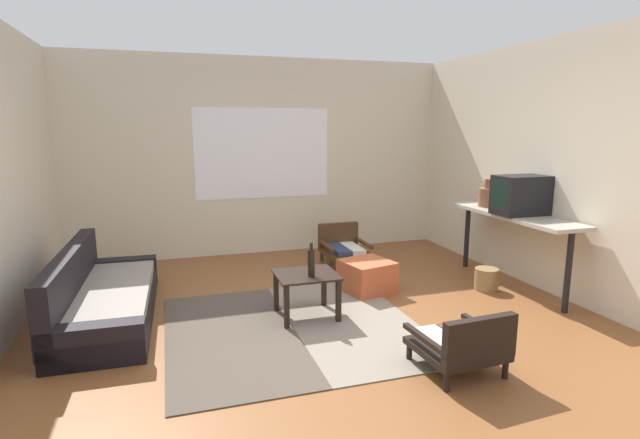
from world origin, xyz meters
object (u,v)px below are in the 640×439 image
(coffee_table, at_px, (306,283))
(armchair_by_window, at_px, (343,246))
(crt_television, at_px, (521,195))
(glass_bottle, at_px, (311,262))
(armchair_striped_foreground, at_px, (462,344))
(ottoman_orange, at_px, (367,276))
(couch, at_px, (102,298))
(clay_vase, at_px, (488,196))
(console_shelf, at_px, (513,220))
(wicker_basket, at_px, (486,279))

(coffee_table, distance_m, armchair_by_window, 1.90)
(crt_television, xyz_separation_m, glass_bottle, (-2.40, -0.18, -0.49))
(armchair_striped_foreground, relative_size, ottoman_orange, 1.25)
(couch, height_order, glass_bottle, glass_bottle)
(ottoman_orange, height_order, clay_vase, clay_vase)
(crt_television, bearing_deg, glass_bottle, -175.76)
(ottoman_orange, bearing_deg, console_shelf, -11.05)
(armchair_by_window, height_order, armchair_striped_foreground, armchair_by_window)
(glass_bottle, distance_m, wicker_basket, 2.14)
(ottoman_orange, bearing_deg, crt_television, -14.40)
(armchair_by_window, bearing_deg, coffee_table, -120.66)
(coffee_table, relative_size, armchair_striped_foreground, 0.93)
(clay_vase, bearing_deg, coffee_table, -165.37)
(couch, distance_m, ottoman_orange, 2.66)
(couch, relative_size, wicker_basket, 8.33)
(armchair_by_window, height_order, wicker_basket, armchair_by_window)
(console_shelf, distance_m, glass_bottle, 2.42)
(armchair_by_window, xyz_separation_m, crt_television, (1.45, -1.55, 0.82))
(glass_bottle, bearing_deg, console_shelf, 6.54)
(armchair_striped_foreground, bearing_deg, crt_television, 41.73)
(coffee_table, bearing_deg, armchair_by_window, 59.34)
(couch, relative_size, clay_vase, 6.42)
(couch, height_order, armchair_striped_foreground, couch)
(coffee_table, distance_m, clay_vase, 2.58)
(couch, bearing_deg, crt_television, -5.74)
(glass_bottle, bearing_deg, wicker_basket, 6.62)
(armchair_by_window, xyz_separation_m, wicker_basket, (1.14, -1.48, -0.11))
(couch, distance_m, wicker_basket, 3.96)
(armchair_by_window, xyz_separation_m, ottoman_orange, (-0.14, -1.14, -0.06))
(couch, bearing_deg, glass_bottle, -18.06)
(coffee_table, height_order, armchair_striped_foreground, armchair_striped_foreground)
(ottoman_orange, bearing_deg, couch, 179.60)
(armchair_by_window, bearing_deg, ottoman_orange, -97.05)
(coffee_table, relative_size, clay_vase, 1.73)
(glass_bottle, bearing_deg, clay_vase, 16.79)
(console_shelf, xyz_separation_m, glass_bottle, (-2.40, -0.28, -0.20))
(couch, bearing_deg, clay_vase, 1.60)
(armchair_striped_foreground, height_order, crt_television, crt_television)
(clay_vase, relative_size, glass_bottle, 1.04)
(ottoman_orange, distance_m, wicker_basket, 1.33)
(clay_vase, distance_m, glass_bottle, 2.54)
(crt_television, bearing_deg, armchair_striped_foreground, -138.27)
(armchair_by_window, distance_m, console_shelf, 2.12)
(console_shelf, bearing_deg, wicker_basket, -174.02)
(glass_bottle, bearing_deg, armchair_by_window, 61.26)
(clay_vase, bearing_deg, crt_television, -90.33)
(console_shelf, relative_size, clay_vase, 5.41)
(armchair_striped_foreground, distance_m, clay_vase, 2.69)
(couch, xyz_separation_m, console_shelf, (4.26, -0.33, 0.55))
(ottoman_orange, xyz_separation_m, console_shelf, (1.60, -0.31, 0.59))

